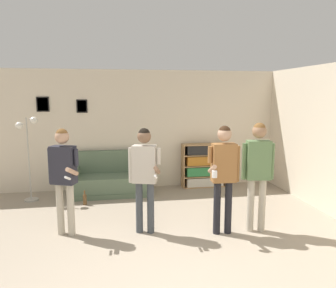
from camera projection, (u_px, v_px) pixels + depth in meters
The scene contains 10 objects.
wall_back at pixel (141, 130), 7.51m from camera, with size 8.71×0.08×2.70m.
wall_right at pixel (329, 140), 5.88m from camera, with size 0.06×6.76×2.70m.
couch at pixel (113, 180), 7.16m from camera, with size 1.67×0.80×0.91m.
bookshelf at pixel (204, 165), 7.67m from camera, with size 1.06×0.30×1.02m.
floor_lamp at pixel (28, 147), 6.55m from camera, with size 0.43×0.28×1.72m.
person_player_foreground_left at pixel (63, 171), 4.93m from camera, with size 0.47×0.56×1.66m.
person_player_foreground_center at pixel (144, 170), 5.01m from camera, with size 0.48×0.54×1.65m.
person_watcher_holding_cup at pixel (224, 168), 4.98m from camera, with size 0.52×0.41×1.69m.
person_spectator_near_bookshelf at pixel (258, 165), 5.07m from camera, with size 0.49×0.26×1.73m.
bottle_on_floor at pixel (85, 199), 6.43m from camera, with size 0.07×0.07×0.29m.
Camera 1 is at (-0.63, -3.08, 2.16)m, focal length 35.00 mm.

